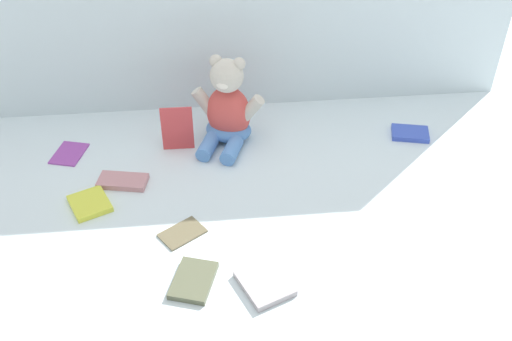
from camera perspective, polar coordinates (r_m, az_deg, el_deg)
The scene contains 10 objects.
ground_plane at distance 1.62m, azimuth 0.39°, elevation -0.56°, with size 3.20×3.20×0.00m, color silver.
teddy_bear at distance 1.71m, azimuth -2.78°, elevation 5.80°, with size 0.22×0.22×0.26m.
book_case_0 at distance 1.71m, azimuth -7.62°, elevation 4.05°, with size 0.09×0.01×0.13m, color #CE3D41.
book_case_1 at distance 1.83m, azimuth 14.69°, elevation 3.50°, with size 0.08×0.11×0.02m, color #3750BE.
book_case_2 at distance 1.78m, azimuth -17.65°, elevation 1.63°, with size 0.08×0.11×0.01m, color purple.
book_case_3 at distance 1.33m, azimuth 0.85°, elevation -10.87°, with size 0.10×0.12×0.02m, color #A2989B.
book_case_4 at distance 1.35m, azimuth -6.07°, elevation -10.53°, with size 0.09×0.12×0.01m, color #53573F.
book_case_5 at distance 1.58m, azimuth -15.79°, elevation -3.10°, with size 0.09×0.10×0.01m, color yellow.
book_case_6 at distance 1.46m, azimuth -7.15°, elevation -5.97°, with size 0.07×0.11×0.01m, color brown.
book_case_7 at distance 1.63m, azimuth -12.78°, elevation -1.01°, with size 0.07×0.13×0.02m, color #BB7C81.
Camera 1 is at (-0.14, -1.26, 1.01)m, focal length 41.33 mm.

